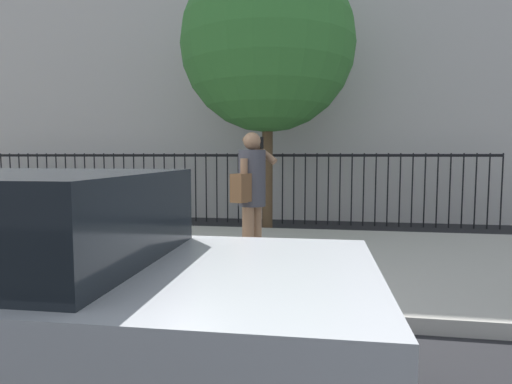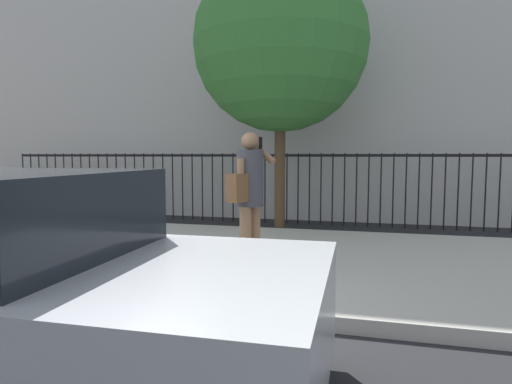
{
  "view_description": "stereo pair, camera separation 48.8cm",
  "coord_description": "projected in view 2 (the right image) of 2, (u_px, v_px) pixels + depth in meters",
  "views": [
    {
      "loc": [
        2.43,
        -3.81,
        1.55
      ],
      "look_at": [
        1.49,
        1.8,
        1.07
      ],
      "focal_mm": 30.32,
      "sensor_mm": 36.0,
      "label": 1
    },
    {
      "loc": [
        2.91,
        -3.7,
        1.55
      ],
      "look_at": [
        1.49,
        1.8,
        1.07
      ],
      "focal_mm": 30.32,
      "sensor_mm": 36.0,
      "label": 2
    }
  ],
  "objects": [
    {
      "name": "ground_plane",
      "position": [
        72.0,
        307.0,
        4.43
      ],
      "size": [
        60.0,
        60.0,
        0.0
      ],
      "primitive_type": "plane",
      "color": "black"
    },
    {
      "name": "iron_fence",
      "position": [
        238.0,
        178.0,
        10.04
      ],
      "size": [
        12.03,
        0.04,
        1.6
      ],
      "color": "black",
      "rests_on": "ground"
    },
    {
      "name": "sidewalk",
      "position": [
        168.0,
        253.0,
        6.55
      ],
      "size": [
        28.0,
        4.4,
        0.15
      ],
      "primitive_type": "cube",
      "color": "#B2ADA3",
      "rests_on": "ground"
    },
    {
      "name": "building_facade",
      "position": [
        264.0,
        2.0,
        12.13
      ],
      "size": [
        28.0,
        4.0,
        11.71
      ],
      "primitive_type": "cube",
      "color": "#BCB7B2",
      "rests_on": "ground"
    },
    {
      "name": "street_tree_near",
      "position": [
        280.0,
        45.0,
        8.29
      ],
      "size": [
        3.35,
        3.35,
        5.35
      ],
      "color": "#4C3823",
      "rests_on": "ground"
    },
    {
      "name": "pedestrian_on_phone",
      "position": [
        249.0,
        189.0,
        5.38
      ],
      "size": [
        0.53,
        0.72,
        1.69
      ],
      "color": "#936B4C",
      "rests_on": "sidewalk"
    }
  ]
}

